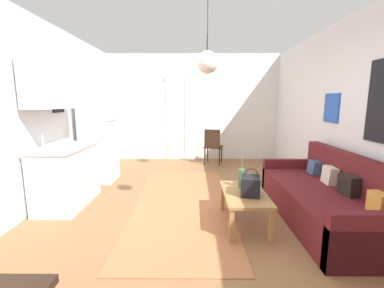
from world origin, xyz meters
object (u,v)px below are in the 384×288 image
object	(u,v)px
refrigerator	(99,137)
accent_chair	(213,145)
pendant_lamp_near	(207,62)
handbag	(250,186)
pendant_lamp_far	(207,64)
bamboo_vase	(242,178)
coffee_table	(244,197)
couch	(326,200)

from	to	relation	value
refrigerator	accent_chair	bearing A→B (deg)	29.50
refrigerator	pendant_lamp_near	distance (m)	2.93
handbag	refrigerator	world-z (taller)	refrigerator
handbag	pendant_lamp_far	bearing A→B (deg)	102.65
bamboo_vase	refrigerator	xyz separation A→B (m)	(-2.46, 1.62, 0.32)
refrigerator	accent_chair	size ratio (longest dim) A/B	1.98
handbag	pendant_lamp_near	distance (m)	1.53
coffee_table	bamboo_vase	world-z (taller)	bamboo_vase
coffee_table	bamboo_vase	size ratio (longest dim) A/B	2.00
couch	coffee_table	world-z (taller)	couch
accent_chair	bamboo_vase	bearing A→B (deg)	108.07
handbag	pendant_lamp_far	size ratio (longest dim) A/B	0.50
bamboo_vase	pendant_lamp_far	bearing A→B (deg)	102.80
coffee_table	pendant_lamp_far	world-z (taller)	pendant_lamp_far
handbag	bamboo_vase	bearing A→B (deg)	101.74
bamboo_vase	handbag	size ratio (longest dim) A/B	1.40
bamboo_vase	refrigerator	world-z (taller)	refrigerator
couch	handbag	size ratio (longest dim) A/B	6.54
handbag	refrigerator	size ratio (longest dim) A/B	0.19
bamboo_vase	handbag	xyz separation A→B (m)	(0.06, -0.27, -0.01)
bamboo_vase	refrigerator	size ratio (longest dim) A/B	0.27
refrigerator	pendant_lamp_near	world-z (taller)	pendant_lamp_near
pendant_lamp_near	accent_chair	bearing A→B (deg)	84.25
pendant_lamp_far	coffee_table	bearing A→B (deg)	-78.21
bamboo_vase	accent_chair	xyz separation A→B (m)	(-0.16, 2.92, -0.06)
pendant_lamp_far	pendant_lamp_near	bearing A→B (deg)	-92.59
coffee_table	pendant_lamp_far	xyz separation A→B (m)	(-0.40, 1.89, 1.86)
couch	accent_chair	xyz separation A→B (m)	(-1.25, 2.99, 0.21)
couch	pendant_lamp_near	bearing A→B (deg)	-174.25
couch	handbag	world-z (taller)	couch
pendant_lamp_near	coffee_table	bearing A→B (deg)	5.38
pendant_lamp_near	pendant_lamp_far	xyz separation A→B (m)	(0.09, 1.94, 0.25)
refrigerator	pendant_lamp_near	bearing A→B (deg)	-43.07
couch	pendant_lamp_near	xyz separation A→B (m)	(-1.57, -0.16, 1.70)
pendant_lamp_far	bamboo_vase	bearing A→B (deg)	-77.20
accent_chair	pendant_lamp_far	distance (m)	2.13
couch	pendant_lamp_far	bearing A→B (deg)	129.75
accent_chair	pendant_lamp_far	size ratio (longest dim) A/B	1.32
refrigerator	pendant_lamp_far	bearing A→B (deg)	2.46
coffee_table	couch	bearing A→B (deg)	5.92
pendant_lamp_near	bamboo_vase	bearing A→B (deg)	26.06
coffee_table	accent_chair	xyz separation A→B (m)	(-0.17, 3.11, 0.12)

